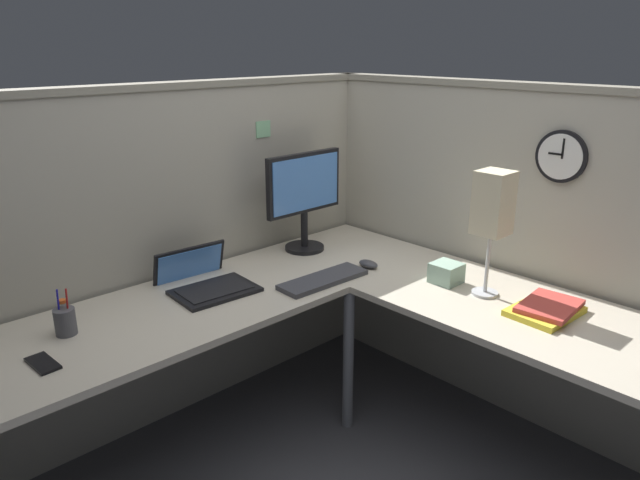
{
  "coord_description": "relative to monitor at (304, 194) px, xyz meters",
  "views": [
    {
      "loc": [
        -1.6,
        -1.49,
        1.74
      ],
      "look_at": [
        0.13,
        0.31,
        0.91
      ],
      "focal_mm": 33.17,
      "sensor_mm": 36.0,
      "label": 1
    }
  ],
  "objects": [
    {
      "name": "ground_plane",
      "position": [
        -0.33,
        -0.64,
        -1.02
      ],
      "size": [
        6.8,
        6.8,
        0.0
      ],
      "primitive_type": "plane",
      "color": "#47474C"
    },
    {
      "name": "cubicle_wall_back",
      "position": [
        -0.69,
        0.23,
        -0.23
      ],
      "size": [
        2.57,
        0.12,
        1.58
      ],
      "color": "#A8A393",
      "rests_on": "ground"
    },
    {
      "name": "cubicle_wall_right",
      "position": [
        0.54,
        -0.9,
        -0.23
      ],
      "size": [
        0.12,
        2.37,
        1.58
      ],
      "color": "#A8A393",
      "rests_on": "ground"
    },
    {
      "name": "desk",
      "position": [
        -0.47,
        -0.69,
        -0.39
      ],
      "size": [
        2.35,
        2.15,
        0.73
      ],
      "color": "beige",
      "rests_on": "ground"
    },
    {
      "name": "monitor",
      "position": [
        0.0,
        0.0,
        0.0
      ],
      "size": [
        0.46,
        0.2,
        0.5
      ],
      "color": "black",
      "rests_on": "desk"
    },
    {
      "name": "laptop",
      "position": [
        -0.64,
        -0.05,
        -0.27
      ],
      "size": [
        0.37,
        0.4,
        0.22
      ],
      "color": "black",
      "rests_on": "desk"
    },
    {
      "name": "keyboard",
      "position": [
        -0.23,
        -0.38,
        -0.28
      ],
      "size": [
        0.43,
        0.15,
        0.02
      ],
      "primitive_type": "cube",
      "rotation": [
        0.0,
        0.0,
        -0.03
      ],
      "color": "#38383D",
      "rests_on": "desk"
    },
    {
      "name": "computer_mouse",
      "position": [
        0.05,
        -0.4,
        -0.28
      ],
      "size": [
        0.06,
        0.1,
        0.03
      ],
      "primitive_type": "ellipsoid",
      "color": "#38383D",
      "rests_on": "desk"
    },
    {
      "name": "pen_cup",
      "position": [
        -1.25,
        -0.09,
        -0.24
      ],
      "size": [
        0.08,
        0.08,
        0.18
      ],
      "color": "#4C4C51",
      "rests_on": "desk"
    },
    {
      "name": "cell_phone",
      "position": [
        -1.4,
        -0.25,
        -0.29
      ],
      "size": [
        0.08,
        0.15,
        0.01
      ],
      "primitive_type": "cube",
      "rotation": [
        0.0,
        0.0,
        0.05
      ],
      "color": "black",
      "rests_on": "desk"
    },
    {
      "name": "book_stack",
      "position": [
        0.17,
        -1.22,
        -0.27
      ],
      "size": [
        0.3,
        0.23,
        0.04
      ],
      "color": "yellow",
      "rests_on": "desk"
    },
    {
      "name": "desk_lamp_paper",
      "position": [
        0.17,
        -0.95,
        0.09
      ],
      "size": [
        0.13,
        0.13,
        0.53
      ],
      "color": "#B7BABF",
      "rests_on": "desk"
    },
    {
      "name": "tissue_box",
      "position": [
        0.16,
        -0.76,
        -0.25
      ],
      "size": [
        0.12,
        0.12,
        0.09
      ],
      "primitive_type": "cube",
      "color": "#8CAD99",
      "rests_on": "desk"
    },
    {
      "name": "wall_clock",
      "position": [
        0.49,
        -1.06,
        0.27
      ],
      "size": [
        0.04,
        0.22,
        0.22
      ],
      "color": "black"
    },
    {
      "name": "pinned_note_leftmost",
      "position": [
        -0.11,
        0.18,
        0.31
      ],
      "size": [
        0.09,
        0.0,
        0.08
      ],
      "primitive_type": "cube",
      "color": "#8CCC99"
    }
  ]
}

